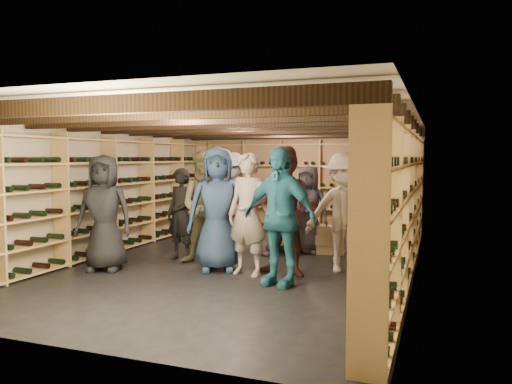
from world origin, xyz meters
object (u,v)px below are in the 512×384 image
Objects in this scene: person_0 at (104,213)px; person_9 at (231,200)px; person_1 at (181,214)px; person_8 at (287,211)px; person_3 at (345,212)px; person_4 at (279,217)px; crate_loose at (303,246)px; person_11 at (279,212)px; crate_stack_left at (296,231)px; person_2 at (207,208)px; person_7 at (248,214)px; person_6 at (218,209)px; person_12 at (308,209)px; person_10 at (279,203)px; crate_stack_right at (330,240)px.

person_0 is 2.74m from person_9.
person_8 is (2.01, -0.47, 0.17)m from person_1.
person_3 is at bearing 39.28° from person_8.
person_3 is at bearing 72.08° from person_4.
person_11 is (-0.27, -0.65, 0.70)m from crate_loose.
crate_stack_left is 2.63m from person_2.
person_9 is (0.31, 1.44, 0.14)m from person_1.
person_1 is at bearing -121.26° from crate_stack_left.
person_11 is (-0.56, 1.38, -0.17)m from person_8.
person_7 is at bearing -167.30° from person_3.
person_6 reaches higher than person_9.
person_2 reaches higher than person_12.
person_10 is (0.98, 0.00, -0.03)m from person_9.
person_12 reaches higher than person_1.
person_0 is at bearing 175.36° from person_6.
person_2 reaches higher than crate_stack_left.
person_0 is 0.99× the size of person_7.
person_8 reaches higher than person_3.
crate_stack_left is 0.29× the size of person_8.
person_1 is at bearing 166.39° from person_3.
person_9 is at bearing 91.63° from person_1.
person_9 is 0.98m from person_10.
person_4 is 0.73m from person_7.
crate_stack_left is 1.53m from person_9.
person_7 is (-0.61, 0.41, -0.04)m from person_4.
person_7 reaches higher than person_11.
crate_stack_right is 0.32× the size of person_10.
person_1 is 2.77m from person_3.
crate_stack_left is 0.30× the size of person_4.
person_8 reaches higher than person_1.
person_2 reaches higher than person_1.
person_6 reaches higher than person_2.
person_4 is 0.99× the size of person_8.
person_9 is at bearing 52.88° from person_0.
crate_loose is at bearing 42.28° from person_2.
person_4 reaches higher than person_2.
crate_stack_right is 0.57m from crate_loose.
person_10 reaches higher than person_11.
person_10 is at bearing -96.58° from crate_stack_left.
person_10 is at bearing 106.07° from person_11.
person_7 is 1.15× the size of person_11.
person_10 is at bearing 61.79° from person_1.
person_7 is at bearing -49.94° from person_9.
person_10 is (-0.78, 2.45, -0.05)m from person_4.
crate_stack_right is at bearing 46.18° from person_1.
person_2 reaches higher than person_10.
person_0 is 1.14× the size of person_1.
person_7 reaches higher than person_1.
person_1 is at bearing -147.49° from crate_stack_right.
person_2 is (0.54, -0.11, 0.14)m from person_1.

